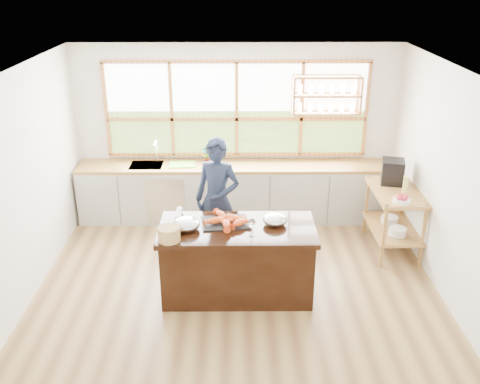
{
  "coord_description": "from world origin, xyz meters",
  "views": [
    {
      "loc": [
        -0.01,
        -5.82,
        3.75
      ],
      "look_at": [
        0.04,
        0.15,
        1.2
      ],
      "focal_mm": 40.0,
      "sensor_mm": 36.0,
      "label": 1
    }
  ],
  "objects_px": {
    "espresso_machine": "(393,172)",
    "wicker_basket": "(169,234)",
    "island": "(237,260)",
    "cook": "(217,200)"
  },
  "relations": [
    {
      "from": "island",
      "to": "cook",
      "type": "relative_size",
      "value": 1.08
    },
    {
      "from": "island",
      "to": "espresso_machine",
      "type": "height_order",
      "value": "espresso_machine"
    },
    {
      "from": "wicker_basket",
      "to": "cook",
      "type": "bearing_deg",
      "value": 67.81
    },
    {
      "from": "island",
      "to": "cook",
      "type": "distance_m",
      "value": 1.03
    },
    {
      "from": "island",
      "to": "espresso_machine",
      "type": "xyz_separation_m",
      "value": [
        2.19,
        1.37,
        0.62
      ]
    },
    {
      "from": "espresso_machine",
      "to": "cook",
      "type": "bearing_deg",
      "value": -156.17
    },
    {
      "from": "island",
      "to": "wicker_basket",
      "type": "xyz_separation_m",
      "value": [
        -0.76,
        -0.32,
        0.53
      ]
    },
    {
      "from": "island",
      "to": "espresso_machine",
      "type": "relative_size",
      "value": 5.43
    },
    {
      "from": "espresso_machine",
      "to": "wicker_basket",
      "type": "relative_size",
      "value": 1.34
    },
    {
      "from": "espresso_machine",
      "to": "wicker_basket",
      "type": "distance_m",
      "value": 3.41
    }
  ]
}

